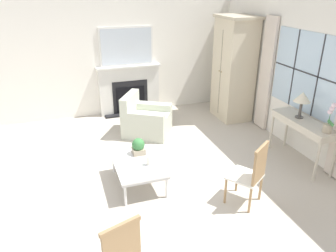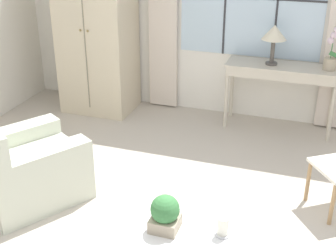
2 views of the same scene
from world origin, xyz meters
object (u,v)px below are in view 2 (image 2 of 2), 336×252
at_px(armchair_upholstered, 26,171).
at_px(pillar_candle, 223,227).
at_px(table_lamp, 274,34).
at_px(coffee_table, 199,248).
at_px(console_table, 282,73).
at_px(potted_plant_small, 165,213).
at_px(armoire, 96,22).
at_px(potted_orchid, 331,54).

xyz_separation_m(armchair_upholstered, pillar_candle, (1.94, -0.47, 0.18)).
xyz_separation_m(table_lamp, coffee_table, (-0.08, -2.90, -0.81)).
height_order(console_table, potted_plant_small, console_table).
height_order(armchair_upholstered, potted_plant_small, armchair_upholstered).
distance_m(armoire, potted_plant_small, 3.35).
height_order(console_table, table_lamp, table_lamp).
height_order(armoire, console_table, armoire).
height_order(coffee_table, potted_plant_small, potted_plant_small).
bearing_deg(armoire, potted_plant_small, -55.79).
relative_size(armoire, armchair_upholstered, 1.97).
relative_size(console_table, coffee_table, 1.22).
relative_size(potted_orchid, armchair_upholstered, 0.42).
bearing_deg(potted_orchid, potted_plant_small, -109.43).
bearing_deg(table_lamp, armoire, -177.36).
height_order(table_lamp, coffee_table, table_lamp).
height_order(armoire, table_lamp, armoire).
xyz_separation_m(potted_orchid, coffee_table, (-0.72, -2.91, -0.63)).
bearing_deg(console_table, armchair_upholstered, -131.29).
height_order(coffee_table, pillar_candle, pillar_candle).
distance_m(potted_orchid, pillar_candle, 2.88).
xyz_separation_m(coffee_table, potted_plant_small, (-0.28, 0.08, 0.17)).
relative_size(console_table, table_lamp, 2.79).
height_order(armoire, potted_plant_small, armoire).
height_order(console_table, armchair_upholstered, armchair_upholstered).
height_order(console_table, potted_orchid, potted_orchid).
distance_m(armoire, pillar_candle, 3.55).
bearing_deg(potted_orchid, coffee_table, -103.94).
distance_m(table_lamp, potted_orchid, 0.67).
relative_size(armchair_upholstered, coffee_table, 1.11).
xyz_separation_m(console_table, pillar_candle, (-0.08, -2.76, -0.25)).
distance_m(table_lamp, coffee_table, 3.01).
bearing_deg(potted_orchid, table_lamp, -179.09).
xyz_separation_m(table_lamp, pillar_candle, (0.05, -2.76, -0.70)).
distance_m(armoire, armchair_upholstered, 2.38).
distance_m(console_table, armchair_upholstered, 3.09).
relative_size(table_lamp, pillar_candle, 2.96).
xyz_separation_m(armchair_upholstered, coffee_table, (1.81, -0.61, 0.07)).
bearing_deg(armoire, coffee_table, -52.79).
bearing_deg(armchair_upholstered, potted_plant_small, -19.08).
xyz_separation_m(armoire, potted_plant_small, (1.85, -2.72, -0.64)).
relative_size(armoire, potted_plant_small, 8.56).
relative_size(table_lamp, coffee_table, 0.44).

